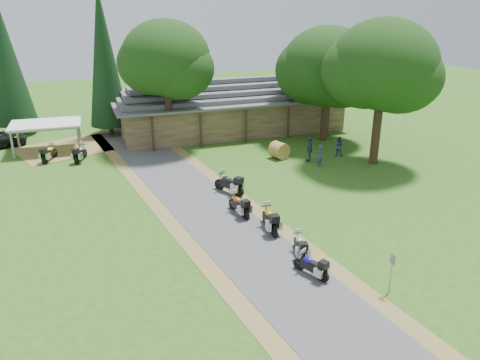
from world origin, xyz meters
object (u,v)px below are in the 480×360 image
object	(u,v)px
motorcycle_row_c	(270,218)
carport	(47,137)
lodge	(229,104)
motorcycle_row_e	(229,183)
motorcycle_row_a	(311,265)
motorcycle_row_b	(300,244)
motorcycle_carport_a	(49,152)
motorcycle_row_d	(239,204)
motorcycle_carport_b	(80,152)
hay_bale	(279,150)

from	to	relation	value
motorcycle_row_c	carport	bearing A→B (deg)	36.91
lodge	motorcycle_row_e	size ratio (longest dim) A/B	10.05
motorcycle_row_a	lodge	bearing A→B (deg)	-34.52
motorcycle_row_a	motorcycle_row_b	distance (m)	1.86
carport	motorcycle_carport_a	xyz separation A→B (m)	(0.12, -2.71, -0.51)
motorcycle_row_c	motorcycle_carport_a	bearing A→B (deg)	40.66
motorcycle_row_a	motorcycle_row_e	world-z (taller)	motorcycle_row_e
motorcycle_row_b	motorcycle_row_d	xyz separation A→B (m)	(-1.26, 5.31, 0.08)
motorcycle_carport_b	motorcycle_row_b	bearing A→B (deg)	-129.51
carport	motorcycle_carport_a	distance (m)	2.76
motorcycle_carport_a	lodge	bearing A→B (deg)	-48.40
motorcycle_row_b	motorcycle_carport_a	distance (m)	22.59
motorcycle_carport_a	motorcycle_row_a	bearing A→B (deg)	-124.68
motorcycle_row_e	lodge	bearing A→B (deg)	-47.50
carport	hay_bale	xyz separation A→B (m)	(16.99, -8.04, -0.53)
motorcycle_row_d	motorcycle_row_b	bearing A→B (deg)	-177.11
motorcycle_row_c	motorcycle_row_d	xyz separation A→B (m)	(-0.92, 2.39, -0.05)
motorcycle_row_b	motorcycle_row_c	xyz separation A→B (m)	(-0.34, 2.92, 0.13)
lodge	hay_bale	distance (m)	9.73
motorcycle_row_b	motorcycle_row_e	size ratio (longest dim) A/B	0.79
motorcycle_row_b	lodge	bearing A→B (deg)	2.09
motorcycle_row_e	motorcycle_carport_a	xyz separation A→B (m)	(-10.97, 10.77, -0.07)
hay_bale	motorcycle_row_b	bearing A→B (deg)	-110.03
carport	motorcycle_row_e	distance (m)	17.47
motorcycle_row_b	motorcycle_row_e	xyz separation A→B (m)	(-0.81, 8.50, 0.15)
motorcycle_row_e	carport	bearing A→B (deg)	10.33
motorcycle_row_a	motorcycle_row_b	xyz separation A→B (m)	(0.35, 1.83, -0.00)
motorcycle_row_e	motorcycle_row_b	bearing A→B (deg)	156.34
motorcycle_carport_a	motorcycle_row_d	bearing A→B (deg)	-116.13
motorcycle_carport_b	carport	bearing A→B (deg)	56.61
hay_bale	motorcycle_carport_b	bearing A→B (deg)	163.06
lodge	motorcycle_row_d	bearing A→B (deg)	-106.62
carport	lodge	bearing A→B (deg)	7.33
motorcycle_carport_b	motorcycle_row_d	bearing A→B (deg)	-124.62
motorcycle_row_d	motorcycle_row_e	world-z (taller)	motorcycle_row_e
carport	motorcycle_row_a	world-z (taller)	carport
lodge	motorcycle_row_e	xyz separation A→B (m)	(-4.97, -14.96, -1.72)
motorcycle_row_c	motorcycle_carport_a	xyz separation A→B (m)	(-11.44, 16.36, -0.05)
carport	motorcycle_row_c	xyz separation A→B (m)	(11.56, -19.07, -0.46)
motorcycle_row_e	motorcycle_carport_b	world-z (taller)	motorcycle_row_e
motorcycle_row_b	motorcycle_row_a	bearing A→B (deg)	-178.67
lodge	motorcycle_row_d	size ratio (longest dim) A/B	11.06
motorcycle_row_e	motorcycle_row_a	bearing A→B (deg)	153.45
motorcycle_row_b	motorcycle_carport_b	size ratio (longest dim) A/B	0.85
motorcycle_row_b	motorcycle_row_c	bearing A→B (deg)	18.85
lodge	motorcycle_carport_a	world-z (taller)	lodge
lodge	carport	size ratio (longest dim) A/B	3.96
lodge	motorcycle_row_a	bearing A→B (deg)	-100.11
motorcycle_carport_b	motorcycle_carport_a	bearing A→B (deg)	91.86
motorcycle_row_d	motorcycle_row_a	bearing A→B (deg)	176.81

